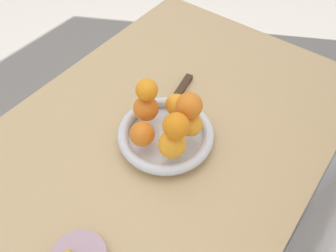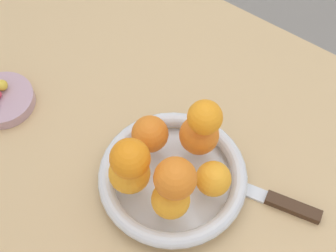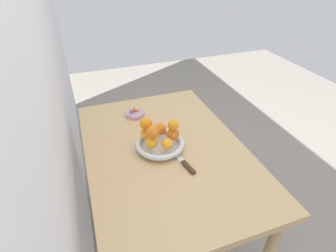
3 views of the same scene
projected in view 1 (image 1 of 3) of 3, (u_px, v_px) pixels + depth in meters
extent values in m
plane|color=gray|center=(164.00, 236.00, 1.43)|extent=(6.00, 6.00, 0.00)
cube|color=tan|center=(162.00, 137.00, 0.86)|extent=(1.10, 0.76, 0.04)
cylinder|color=tan|center=(173.00, 84.00, 1.52)|extent=(0.05, 0.05, 0.70)
cylinder|color=tan|center=(305.00, 153.00, 1.27)|extent=(0.05, 0.05, 0.70)
cylinder|color=silver|center=(166.00, 138.00, 0.83)|extent=(0.20, 0.20, 0.01)
torus|color=silver|center=(166.00, 133.00, 0.81)|extent=(0.24, 0.24, 0.03)
sphere|color=orange|center=(190.00, 124.00, 0.78)|extent=(0.06, 0.06, 0.06)
sphere|color=orange|center=(176.00, 105.00, 0.82)|extent=(0.05, 0.05, 0.05)
sphere|color=orange|center=(146.00, 108.00, 0.80)|extent=(0.06, 0.06, 0.06)
sphere|color=orange|center=(141.00, 134.00, 0.76)|extent=(0.06, 0.06, 0.06)
sphere|color=orange|center=(172.00, 145.00, 0.74)|extent=(0.06, 0.06, 0.06)
sphere|color=orange|center=(176.00, 126.00, 0.69)|extent=(0.06, 0.06, 0.06)
sphere|color=orange|center=(189.00, 106.00, 0.73)|extent=(0.06, 0.06, 0.06)
sphere|color=orange|center=(146.00, 91.00, 0.76)|extent=(0.05, 0.05, 0.05)
cube|color=#3F2819|center=(184.00, 86.00, 0.95)|extent=(0.09, 0.04, 0.01)
cube|color=silver|center=(164.00, 117.00, 0.88)|extent=(0.17, 0.05, 0.01)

